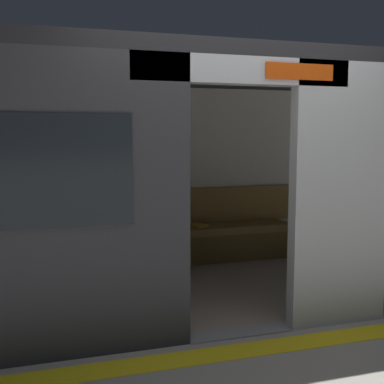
# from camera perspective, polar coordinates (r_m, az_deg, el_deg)

# --- Properties ---
(ground_plane) EXTENTS (60.00, 60.00, 0.00)m
(ground_plane) POSITION_cam_1_polar(r_m,az_deg,el_deg) (4.04, 5.50, -15.97)
(ground_plane) COLOR gray
(platform_edge_strip) EXTENTS (8.00, 0.24, 0.01)m
(platform_edge_strip) POSITION_cam_1_polar(r_m,az_deg,el_deg) (3.79, 7.34, -17.55)
(platform_edge_strip) COLOR yellow
(platform_edge_strip) RESTS_ON ground_plane
(train_car) EXTENTS (6.40, 2.67, 2.24)m
(train_car) POSITION_cam_1_polar(r_m,az_deg,el_deg) (4.80, -0.22, 5.74)
(train_car) COLOR #ADAFB5
(train_car) RESTS_ON ground_plane
(bench_seat) EXTENTS (3.10, 0.44, 0.43)m
(bench_seat) POSITION_cam_1_polar(r_m,az_deg,el_deg) (5.91, -2.65, -5.23)
(bench_seat) COLOR olive
(bench_seat) RESTS_ON ground_plane
(person_seated) EXTENTS (0.55, 0.69, 1.16)m
(person_seated) POSITION_cam_1_polar(r_m,az_deg,el_deg) (5.80, -2.82, -2.21)
(person_seated) COLOR #CC5933
(person_seated) RESTS_ON ground_plane
(handbag) EXTENTS (0.26, 0.15, 0.17)m
(handbag) POSITION_cam_1_polar(r_m,az_deg,el_deg) (5.86, -6.58, -3.54)
(handbag) COLOR maroon
(handbag) RESTS_ON bench_seat
(book) EXTENTS (0.23, 0.26, 0.03)m
(book) POSITION_cam_1_polar(r_m,az_deg,el_deg) (6.03, 0.68, -3.88)
(book) COLOR gold
(book) RESTS_ON bench_seat
(grab_pole_door) EXTENTS (0.04, 0.04, 2.10)m
(grab_pole_door) POSITION_cam_1_polar(r_m,az_deg,el_deg) (4.07, -1.60, -0.43)
(grab_pole_door) COLOR silver
(grab_pole_door) RESTS_ON ground_plane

